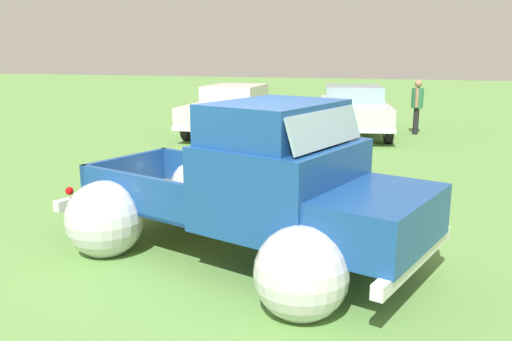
% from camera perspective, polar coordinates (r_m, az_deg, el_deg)
% --- Properties ---
extents(ground_plane, '(80.00, 80.00, 0.00)m').
position_cam_1_polar(ground_plane, '(6.80, -2.05, -8.76)').
color(ground_plane, '#609347').
extents(vintage_pickup_truck, '(5.00, 3.86, 1.96)m').
position_cam_1_polar(vintage_pickup_truck, '(6.34, 0.70, -3.14)').
color(vintage_pickup_truck, black).
rests_on(vintage_pickup_truck, ground).
extents(show_car_0, '(1.93, 4.68, 1.43)m').
position_cam_1_polar(show_car_0, '(16.04, -2.37, 6.69)').
color(show_car_0, black).
rests_on(show_car_0, ground).
extents(show_car_1, '(2.57, 4.61, 1.43)m').
position_cam_1_polar(show_car_1, '(16.08, 10.25, 6.52)').
color(show_car_1, black).
rests_on(show_car_1, ground).
extents(spectator_0, '(0.37, 0.54, 1.59)m').
position_cam_1_polar(spectator_0, '(16.68, 16.70, 6.81)').
color(spectator_0, black).
rests_on(spectator_0, ground).
extents(lane_cone_0, '(0.36, 0.36, 0.63)m').
position_cam_1_polar(lane_cone_0, '(9.76, -12.63, -0.44)').
color(lane_cone_0, black).
rests_on(lane_cone_0, ground).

